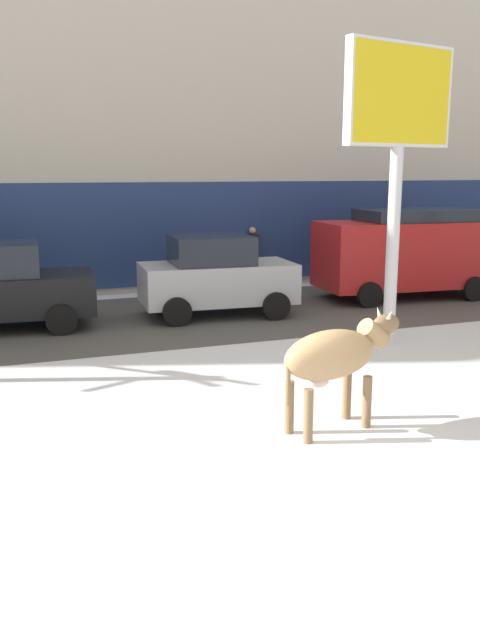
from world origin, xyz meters
TOP-DOWN VIEW (x-y plane):
  - ground_plane at (0.00, 0.00)m, footprint 120.00×120.00m
  - road_strip at (0.00, 8.11)m, footprint 60.00×5.60m
  - building_facade at (0.00, 14.54)m, footprint 44.00×6.10m
  - cow_tan at (1.01, 0.67)m, footprint 1.94×0.88m
  - billboard at (4.18, 4.25)m, footprint 2.50×0.75m
  - car_silver_hatchback at (1.91, 8.00)m, footprint 3.62×2.14m
  - car_red_van at (7.33, 8.38)m, footprint 4.73×2.39m
  - pedestrian_near_billboard at (4.15, 11.35)m, footprint 0.36×0.24m

SIDE VIEW (x-z plane):
  - ground_plane at x=0.00m, z-range 0.00..0.00m
  - road_strip at x=0.00m, z-range 0.00..0.01m
  - pedestrian_near_billboard at x=4.15m, z-range 0.01..1.74m
  - car_silver_hatchback at x=1.91m, z-range 0.00..1.86m
  - cow_tan at x=1.01m, z-range 0.22..1.76m
  - car_red_van at x=7.33m, z-range 0.08..2.40m
  - billboard at x=4.18m, z-range 1.53..7.09m
  - building_facade at x=0.00m, z-range -0.02..12.98m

